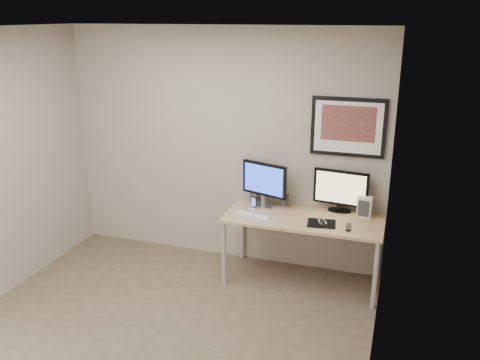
{
  "coord_description": "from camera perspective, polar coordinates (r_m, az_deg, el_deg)",
  "views": [
    {
      "loc": [
        1.88,
        -3.42,
        2.71
      ],
      "look_at": [
        0.4,
        1.1,
        1.15
      ],
      "focal_mm": 38.0,
      "sensor_mm": 36.0,
      "label": 1
    }
  ],
  "objects": [
    {
      "name": "monitor_large",
      "position": [
        5.4,
        2.75,
        -0.28
      ],
      "size": [
        0.52,
        0.24,
        0.48
      ],
      "rotation": [
        0.0,
        0.0,
        -0.3
      ],
      "color": "#B7B7BC",
      "rests_on": "desk"
    },
    {
      "name": "framed_art",
      "position": [
        5.24,
        12.06,
        5.83
      ],
      "size": [
        0.75,
        0.04,
        0.6
      ],
      "color": "black",
      "rests_on": "room"
    },
    {
      "name": "desk",
      "position": [
        5.26,
        7.15,
        -4.82
      ],
      "size": [
        1.6,
        0.7,
        0.73
      ],
      "color": "#916346",
      "rests_on": "floor"
    },
    {
      "name": "keyboard",
      "position": [
        5.22,
        1.45,
        -3.98
      ],
      "size": [
        0.4,
        0.19,
        0.01
      ],
      "primitive_type": "cube",
      "rotation": [
        0.0,
        0.0,
        -0.24
      ],
      "color": "silver",
      "rests_on": "desk"
    },
    {
      "name": "monitor_tv",
      "position": [
        5.36,
        11.24,
        -1.09
      ],
      "size": [
        0.57,
        0.16,
        0.45
      ],
      "rotation": [
        0.0,
        0.0,
        -0.11
      ],
      "color": "black",
      "rests_on": "desk"
    },
    {
      "name": "speaker_left",
      "position": [
        5.56,
        1.61,
        -1.59
      ],
      "size": [
        0.09,
        0.09,
        0.19
      ],
      "primitive_type": "cylinder",
      "rotation": [
        0.0,
        0.0,
        -0.23
      ],
      "color": "#B7B7BC",
      "rests_on": "desk"
    },
    {
      "name": "fan_unit",
      "position": [
        5.32,
        13.83,
        -2.95
      ],
      "size": [
        0.15,
        0.12,
        0.22
      ],
      "primitive_type": "cube",
      "rotation": [
        0.0,
        0.0,
        -0.11
      ],
      "color": "silver",
      "rests_on": "desk"
    },
    {
      "name": "mouse",
      "position": [
        5.09,
        9.24,
        -4.62
      ],
      "size": [
        0.1,
        0.12,
        0.04
      ],
      "primitive_type": "ellipsoid",
      "rotation": [
        0.0,
        0.0,
        0.39
      ],
      "color": "black",
      "rests_on": "mousepad"
    },
    {
      "name": "floor",
      "position": [
        4.75,
        -9.1,
        -16.85
      ],
      "size": [
        3.6,
        3.6,
        0.0
      ],
      "primitive_type": "plane",
      "color": "#4C3F2F",
      "rests_on": "ground"
    },
    {
      "name": "speaker_right",
      "position": [
        5.47,
        5.16,
        -2.12
      ],
      "size": [
        0.09,
        0.09,
        0.17
      ],
      "primitive_type": "cylinder",
      "rotation": [
        0.0,
        0.0,
        0.41
      ],
      "color": "#B7B7BC",
      "rests_on": "desk"
    },
    {
      "name": "mousepad",
      "position": [
        5.1,
        9.14,
        -4.84
      ],
      "size": [
        0.3,
        0.28,
        0.0
      ],
      "primitive_type": "cube",
      "rotation": [
        0.0,
        0.0,
        0.13
      ],
      "color": "black",
      "rests_on": "desk"
    },
    {
      "name": "room",
      "position": [
        4.43,
        -7.53,
        4.13
      ],
      "size": [
        3.6,
        3.6,
        3.6
      ],
      "color": "white",
      "rests_on": "ground"
    },
    {
      "name": "phone_dock",
      "position": [
        5.38,
        1.54,
        -2.58
      ],
      "size": [
        0.08,
        0.08,
        0.14
      ],
      "primitive_type": "cube",
      "rotation": [
        0.0,
        0.0,
        -0.3
      ],
      "color": "black",
      "rests_on": "desk"
    },
    {
      "name": "remote",
      "position": [
        5.04,
        12.09,
        -5.19
      ],
      "size": [
        0.06,
        0.18,
        0.02
      ],
      "primitive_type": "cube",
      "rotation": [
        0.0,
        0.0,
        0.07
      ],
      "color": "black",
      "rests_on": "desk"
    }
  ]
}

